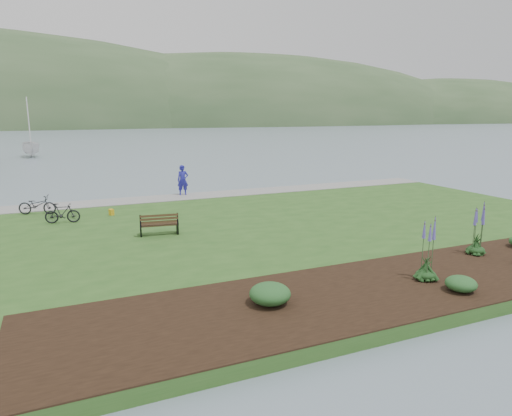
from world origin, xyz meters
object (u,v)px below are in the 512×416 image
Objects in this scene: park_bench at (159,224)px; person at (183,178)px; bicycle_a at (37,205)px; sailboat at (32,157)px.

person is (3.33, 8.83, 0.62)m from park_bench.
sailboat is at bearing 22.36° from bicycle_a.
bicycle_a is at bearing -160.11° from person.
park_bench is 0.74× the size of person.
sailboat is (-6.54, 44.63, -0.88)m from park_bench.
person is 8.50m from bicycle_a.
person reaches higher than bicycle_a.
park_bench is at bearing -123.60° from bicycle_a.
sailboat is at bearing 109.18° from person.
sailboat reaches higher than bicycle_a.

